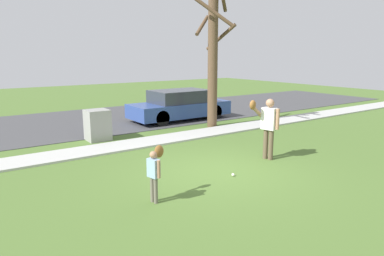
{
  "coord_description": "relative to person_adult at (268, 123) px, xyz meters",
  "views": [
    {
      "loc": [
        -5.42,
        -6.61,
        2.89
      ],
      "look_at": [
        -0.19,
        0.8,
        1.0
      ],
      "focal_mm": 33.08,
      "sensor_mm": 36.0,
      "label": 1
    }
  ],
  "objects": [
    {
      "name": "person_adult",
      "position": [
        0.0,
        0.0,
        0.0
      ],
      "size": [
        0.77,
        0.6,
        1.71
      ],
      "rotation": [
        0.0,
        0.0,
        -2.95
      ],
      "color": "brown",
      "rests_on": "ground"
    },
    {
      "name": "person_child",
      "position": [
        -3.97,
        -0.74,
        -0.34
      ],
      "size": [
        0.46,
        0.48,
        1.1
      ],
      "rotation": [
        0.0,
        0.0,
        0.19
      ],
      "color": "#6B6656",
      "rests_on": "ground"
    },
    {
      "name": "sidewalk_strip",
      "position": [
        -1.81,
        3.6,
        -1.02
      ],
      "size": [
        36.0,
        1.2,
        0.06
      ],
      "primitive_type": "cube",
      "color": "#B2B2AD",
      "rests_on": "ground"
    },
    {
      "name": "parked_wagon_blue",
      "position": [
        1.35,
        6.5,
        -0.39
      ],
      "size": [
        4.5,
        1.8,
        1.33
      ],
      "color": "#2D478C",
      "rests_on": "road_surface"
    },
    {
      "name": "road_surface",
      "position": [
        -1.81,
        8.6,
        -1.04
      ],
      "size": [
        36.0,
        6.8,
        0.02
      ],
      "primitive_type": "cube",
      "color": "#424244",
      "rests_on": "ground"
    },
    {
      "name": "ground_plane",
      "position": [
        -1.81,
        3.5,
        -1.05
      ],
      "size": [
        48.0,
        48.0,
        0.0
      ],
      "primitive_type": "plane",
      "color": "#4C6B2D"
    },
    {
      "name": "utility_cabinet",
      "position": [
        -3.04,
        4.92,
        -0.52
      ],
      "size": [
        0.75,
        0.72,
        1.05
      ],
      "primitive_type": "cube",
      "color": "gray",
      "rests_on": "ground"
    },
    {
      "name": "baseball",
      "position": [
        -1.72,
        -0.54,
        -1.01
      ],
      "size": [
        0.07,
        0.07,
        0.07
      ],
      "primitive_type": "sphere",
      "color": "white",
      "rests_on": "ground"
    },
    {
      "name": "street_tree_near",
      "position": [
        1.59,
        4.47,
        1.86
      ],
      "size": [
        1.85,
        1.88,
        5.48
      ],
      "color": "brown",
      "rests_on": "ground"
    }
  ]
}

